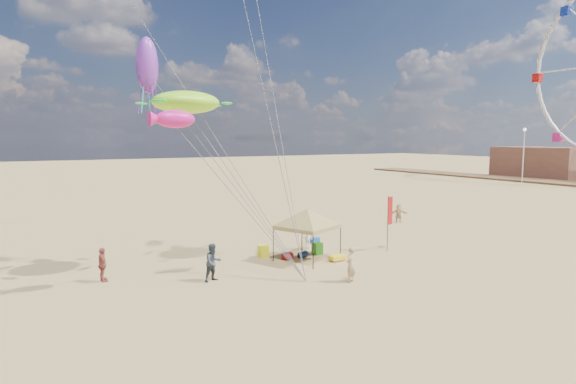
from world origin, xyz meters
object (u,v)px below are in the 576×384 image
Objects in this scene: canopy_tent at (307,211)px; person_near_c at (307,236)px; feather_flag at (389,214)px; person_near_a at (351,264)px; cooler_blue at (315,240)px; person_near_b at (213,262)px; person_far_c at (399,214)px; lamp_north at (524,146)px; person_far_a at (103,265)px; chair_yellow at (263,251)px; cooler_red at (287,256)px; chair_green at (317,248)px; beach_cart at (338,258)px.

canopy_tent is 3.36m from person_near_c.
person_near_a is at bearing -147.16° from feather_flag.
cooler_blue is 0.30× the size of person_near_b.
person_far_c is 43.82m from lamp_north.
feather_flag is at bearing -102.10° from person_far_a.
chair_yellow is 58.90m from lamp_north.
feather_flag is 2.04× the size of person_far_a.
canopy_tent is 4.87m from person_near_a.
feather_flag reaches higher than chair_yellow.
person_far_c is (13.59, 5.48, 0.55)m from cooler_red.
chair_yellow is 0.46× the size of person_near_c.
canopy_tent is at bearing -147.01° from chair_green.
person_near_b reaches higher than cooler_red.
cooler_blue is 8.45m from person_near_a.
person_near_b is 8.10m from person_near_c.
person_far_a is at bearing -138.95° from person_far_c.
beach_cart is (-4.06, -0.36, -2.02)m from feather_flag.
chair_yellow is 0.43× the size of person_far_a.
cooler_red is 0.35× the size of person_near_c.
person_near_c is (2.34, 1.59, 0.58)m from cooler_red.
chair_yellow reaches higher than cooler_blue.
person_near_c is at bearing 57.19° from canopy_tent.
person_far_a reaches higher than chair_green.
person_near_b is at bearing -178.33° from feather_flag.
chair_green is 0.39× the size of person_near_b.
person_near_b is at bearing -123.47° from person_far_a.
feather_flag is 0.41× the size of lamp_north.
person_near_a is (-1.68, -5.25, 0.51)m from chair_green.
feather_flag reaches higher than cooler_red.
cooler_red is at bearing -99.21° from person_far_a.
canopy_tent is 9.29× the size of cooler_red.
feather_flag is 4.80m from chair_green.
beach_cart is 0.61× the size of person_far_c.
person_far_c reaches higher than chair_yellow.
person_near_a is (1.35, -6.27, 0.51)m from chair_yellow.
cooler_blue is at bearing 50.39° from canopy_tent.
cooler_blue is at bearing 58.83° from chair_green.
lamp_north reaches higher than person_near_a.
cooler_blue is (3.64, 2.66, 0.00)m from cooler_red.
person_far_a is at bearing 171.72° from canopy_tent.
feather_flag is 10.13m from person_far_c.
beach_cart is 3.36m from person_near_c.
feather_flag is 5.12m from person_near_c.
beach_cart is (1.33, -1.04, -2.57)m from canopy_tent.
chair_yellow is at bearing -92.29° from person_far_a.
chair_yellow is 3.32m from person_near_c.
person_near_b reaches higher than person_far_a.
person_near_c reaches higher than person_far_c.
person_near_c reaches higher than cooler_blue.
chair_yellow is 15.16m from person_far_c.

